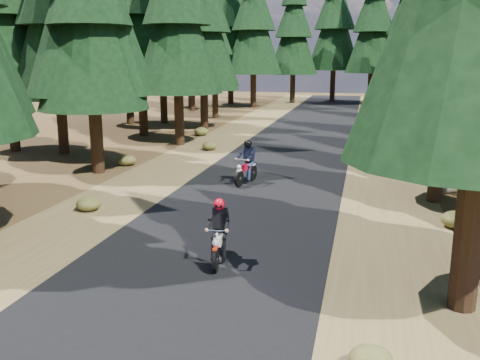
# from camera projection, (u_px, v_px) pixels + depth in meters

# --- Properties ---
(ground) EXTENTS (120.00, 120.00, 0.00)m
(ground) POSITION_uv_depth(u_px,v_px,m) (228.00, 229.00, 15.21)
(ground) COLOR #422D17
(ground) RESTS_ON ground
(road) EXTENTS (6.00, 100.00, 0.01)m
(road) POSITION_uv_depth(u_px,v_px,m) (261.00, 188.00, 19.96)
(road) COLOR black
(road) RESTS_ON ground
(shoulder_l) EXTENTS (3.20, 100.00, 0.01)m
(shoulder_l) POSITION_uv_depth(u_px,v_px,m) (146.00, 182.00, 20.98)
(shoulder_l) COLOR brown
(shoulder_l) RESTS_ON ground
(shoulder_r) EXTENTS (3.20, 100.00, 0.01)m
(shoulder_r) POSITION_uv_depth(u_px,v_px,m) (389.00, 195.00, 18.93)
(shoulder_r) COLOR brown
(shoulder_r) RESTS_ON ground
(pine_forest) EXTENTS (34.59, 55.08, 16.32)m
(pine_forest) POSITION_uv_depth(u_px,v_px,m) (311.00, 6.00, 33.41)
(pine_forest) COLOR black
(pine_forest) RESTS_ON ground
(understory_shrubs) EXTENTS (15.80, 28.50, 0.67)m
(understory_shrubs) POSITION_uv_depth(u_px,v_px,m) (318.00, 163.00, 23.24)
(understory_shrubs) COLOR #474C1E
(understory_shrubs) RESTS_ON ground
(rider_lead) EXTENTS (0.74, 1.78, 1.54)m
(rider_lead) POSITION_uv_depth(u_px,v_px,m) (219.00, 242.00, 12.59)
(rider_lead) COLOR silver
(rider_lead) RESTS_ON road
(rider_follow) EXTENTS (0.97, 1.96, 1.68)m
(rider_follow) POSITION_uv_depth(u_px,v_px,m) (246.00, 169.00, 20.54)
(rider_follow) COLOR #A30A1D
(rider_follow) RESTS_ON road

